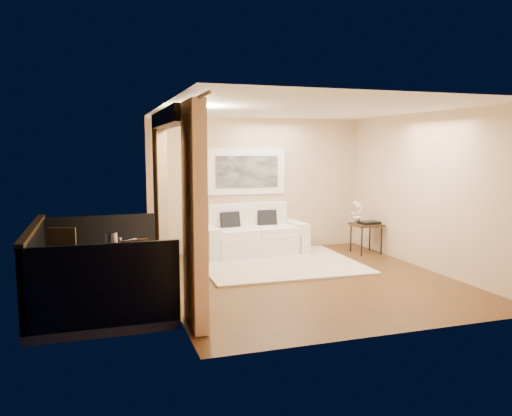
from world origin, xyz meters
TOP-DOWN VIEW (x-y plane):
  - floor at (0.00, 0.00)m, footprint 5.00×5.00m
  - room_shell at (-2.13, 0.00)m, footprint 5.00×6.40m
  - balcony at (-3.31, 0.00)m, footprint 1.81×2.60m
  - curtains at (-2.11, 0.00)m, footprint 0.16×4.80m
  - artwork at (-0.25, 2.46)m, footprint 1.62×0.07m
  - rug at (-0.08, 1.10)m, footprint 2.83×2.48m
  - sofa at (-0.26, 2.09)m, footprint 2.12×1.03m
  - side_table at (1.93, 1.47)m, footprint 0.55×0.55m
  - tray at (1.98, 1.44)m, footprint 0.40×0.31m
  - orchid at (1.80, 1.62)m, footprint 0.30×0.25m
  - bistro_table at (-2.86, -0.08)m, footprint 0.76×0.76m
  - balcony_chair_far at (-3.65, 0.60)m, footprint 0.51×0.51m
  - balcony_chair_near at (-2.68, -0.42)m, footprint 0.45×0.45m
  - ice_bucket at (-3.00, 0.07)m, footprint 0.18×0.18m
  - candle at (-2.76, 0.03)m, footprint 0.06×0.06m
  - vase at (-2.89, -0.28)m, footprint 0.04×0.04m
  - glass_a at (-2.74, -0.13)m, footprint 0.06×0.06m
  - glass_b at (-2.68, -0.08)m, footprint 0.06×0.06m

SIDE VIEW (x-z plane):
  - floor at x=0.00m, z-range 0.00..0.00m
  - rug at x=-0.08m, z-range 0.00..0.04m
  - balcony at x=-3.31m, z-range -0.41..0.76m
  - sofa at x=-0.26m, z-range -0.15..0.85m
  - balcony_chair_near at x=-2.68m, z-range 0.06..0.92m
  - side_table at x=1.93m, z-range 0.24..0.83m
  - balcony_chair_far at x=-3.65m, z-range 0.07..1.01m
  - tray at x=1.98m, z-range 0.59..0.64m
  - bistro_table at x=-2.86m, z-range 0.27..0.98m
  - candle at x=-2.76m, z-range 0.71..0.78m
  - glass_a at x=-2.74m, z-range 0.71..0.83m
  - glass_b at x=-2.68m, z-range 0.71..0.83m
  - vase at x=-2.89m, z-range 0.71..0.89m
  - ice_bucket at x=-3.00m, z-range 0.71..0.91m
  - orchid at x=1.80m, z-range 0.59..1.08m
  - curtains at x=-2.11m, z-range 0.02..2.66m
  - artwork at x=-0.25m, z-range 1.16..2.08m
  - room_shell at x=-2.13m, z-range 0.02..5.02m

